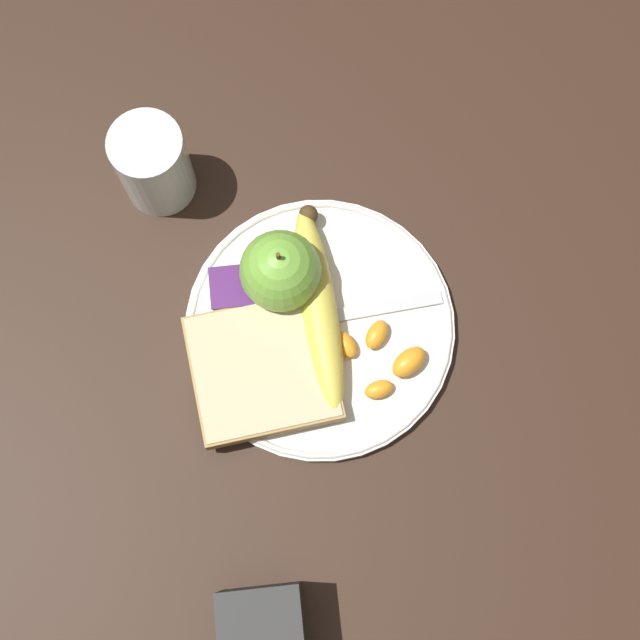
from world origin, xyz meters
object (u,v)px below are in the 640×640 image
object	(u,v)px
jam_packet	(237,289)
condiment_caddy	(263,630)
apple	(280,271)
banana	(320,307)
bread_slice	(263,369)
juice_glass	(154,166)
fork	(325,318)
plate	(320,327)

from	to	relation	value
jam_packet	condiment_caddy	world-z (taller)	condiment_caddy
apple	banana	distance (m)	0.05
bread_slice	condiment_caddy	bearing A→B (deg)	-95.01
juice_glass	apple	xyz separation A→B (m)	(0.11, -0.11, 0.01)
banana	jam_packet	size ratio (longest dim) A/B	4.13
banana	fork	bearing A→B (deg)	-55.05
bread_slice	fork	bearing A→B (deg)	35.70
bread_slice	jam_packet	bearing A→B (deg)	102.25
plate	fork	world-z (taller)	fork
fork	jam_packet	distance (m)	0.08
jam_packet	condiment_caddy	distance (m)	0.29
apple	condiment_caddy	bearing A→B (deg)	-98.27
banana	bread_slice	world-z (taller)	banana
plate	jam_packet	distance (m)	0.08
juice_glass	jam_packet	bearing A→B (deg)	-61.44
bread_slice	fork	distance (m)	0.07
plate	juice_glass	size ratio (longest dim) A/B	2.70
juice_glass	banana	size ratio (longest dim) A/B	0.46
jam_packet	condiment_caddy	bearing A→B (deg)	-90.50
condiment_caddy	bread_slice	bearing A→B (deg)	84.99
banana	bread_slice	xyz separation A→B (m)	(-0.06, -0.05, -0.01)
bread_slice	jam_packet	size ratio (longest dim) A/B	2.83
plate	fork	distance (m)	0.01
apple	jam_packet	distance (m)	0.05
plate	banana	xyz separation A→B (m)	(0.00, 0.01, 0.02)
plate	banana	bearing A→B (deg)	85.39
apple	fork	distance (m)	0.06
jam_packet	plate	bearing A→B (deg)	-28.78
banana	fork	world-z (taller)	banana
condiment_caddy	banana	bearing A→B (deg)	74.33
apple	banana	xyz separation A→B (m)	(0.03, -0.03, -0.02)
bread_slice	apple	bearing A→B (deg)	73.23
plate	condiment_caddy	world-z (taller)	condiment_caddy
juice_glass	plate	bearing A→B (deg)	-49.34
fork	condiment_caddy	distance (m)	0.27
apple	banana	bearing A→B (deg)	-44.65
fork	apple	bearing A→B (deg)	-50.40
juice_glass	banana	distance (m)	0.20
plate	jam_packet	xyz separation A→B (m)	(-0.07, 0.04, 0.01)
bread_slice	fork	size ratio (longest dim) A/B	0.74
apple	condiment_caddy	size ratio (longest dim) A/B	1.16
banana	fork	size ratio (longest dim) A/B	1.08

